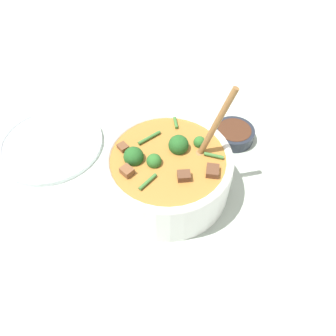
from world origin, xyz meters
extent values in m
plane|color=#ADBCAD|center=(0.00, 0.00, 0.00)|extent=(4.00, 4.00, 0.00)
cylinder|color=white|center=(0.00, 0.00, 0.05)|extent=(0.26, 0.26, 0.10)
torus|color=white|center=(0.00, 0.00, 0.10)|extent=(0.26, 0.26, 0.02)
cylinder|color=#B27533|center=(0.00, 0.00, 0.07)|extent=(0.24, 0.24, 0.06)
sphere|color=#2D6B28|center=(0.02, -0.02, 0.11)|extent=(0.03, 0.03, 0.03)
cylinder|color=#6B9956|center=(0.02, -0.02, 0.09)|extent=(0.01, 0.01, 0.01)
sphere|color=#2D6B28|center=(-0.06, 0.05, 0.11)|extent=(0.02, 0.02, 0.02)
cylinder|color=#6B9956|center=(-0.06, 0.05, 0.09)|extent=(0.01, 0.01, 0.01)
sphere|color=#235B23|center=(-0.03, 0.01, 0.12)|extent=(0.04, 0.04, 0.04)
cylinder|color=#6B9956|center=(-0.03, 0.01, 0.09)|extent=(0.01, 0.01, 0.02)
sphere|color=#235B23|center=(0.03, -0.06, 0.11)|extent=(0.04, 0.04, 0.04)
cylinder|color=#6B9956|center=(0.03, -0.06, 0.08)|extent=(0.01, 0.01, 0.02)
cube|color=brown|center=(0.06, -0.06, 0.11)|extent=(0.03, 0.03, 0.02)
cube|color=brown|center=(0.01, 0.09, 0.11)|extent=(0.03, 0.03, 0.02)
cube|color=brown|center=(0.01, -0.09, 0.11)|extent=(0.03, 0.03, 0.02)
cube|color=brown|center=(0.04, 0.05, 0.11)|extent=(0.03, 0.03, 0.02)
cylinder|color=#3D7533|center=(-0.03, 0.08, 0.11)|extent=(0.01, 0.04, 0.01)
cylinder|color=#3D7533|center=(-0.10, -0.02, 0.11)|extent=(0.03, 0.02, 0.01)
cylinder|color=#3D7533|center=(-0.03, -0.05, 0.11)|extent=(0.05, 0.03, 0.01)
cylinder|color=#3D7533|center=(0.07, -0.01, 0.11)|extent=(0.04, 0.02, 0.01)
ellipsoid|color=olive|center=(-0.04, 0.05, 0.10)|extent=(0.04, 0.03, 0.01)
cylinder|color=olive|center=(-0.05, 0.08, 0.18)|extent=(0.04, 0.06, 0.16)
cylinder|color=#232833|center=(-0.20, 0.10, 0.02)|extent=(0.10, 0.10, 0.03)
cylinder|color=#472819|center=(-0.20, 0.10, 0.03)|extent=(0.08, 0.08, 0.01)
cylinder|color=white|center=(-0.02, -0.32, 0.01)|extent=(0.26, 0.26, 0.01)
torus|color=white|center=(-0.02, -0.32, 0.01)|extent=(0.25, 0.25, 0.01)
camera|label=1|loc=(0.40, 0.15, 0.60)|focal=35.00mm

